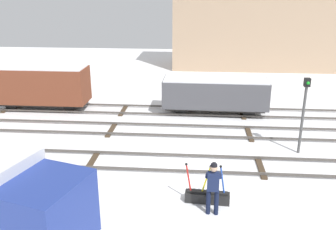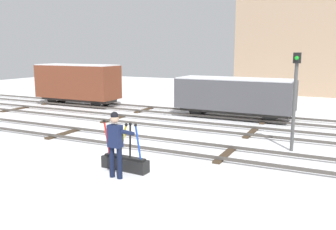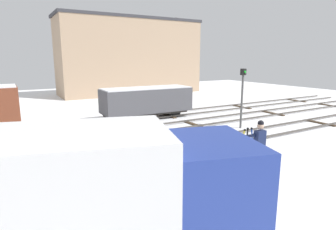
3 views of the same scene
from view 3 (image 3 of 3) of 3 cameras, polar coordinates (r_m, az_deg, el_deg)
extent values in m
plane|color=white|center=(12.50, 1.60, -7.27)|extent=(60.00, 60.00, 0.00)
cube|color=#4C4742|center=(11.88, 3.44, -7.63)|extent=(44.00, 0.07, 0.10)
cube|color=#4C4742|center=(13.04, -0.07, -5.85)|extent=(44.00, 0.07, 0.10)
cube|color=#423323|center=(11.15, -14.23, -9.76)|extent=(0.24, 1.94, 0.08)
cube|color=#423323|center=(14.56, 13.51, -4.69)|extent=(0.24, 1.94, 0.08)
cube|color=#423323|center=(19.97, 28.36, -1.41)|extent=(0.24, 1.94, 0.08)
cube|color=#4C4742|center=(14.91, -4.30, -3.67)|extent=(44.00, 0.07, 0.10)
cube|color=#4C4742|center=(16.18, -6.53, -2.50)|extent=(44.00, 0.07, 0.10)
cube|color=#423323|center=(14.52, -18.22, -5.01)|extent=(0.24, 1.94, 0.08)
cube|color=#423323|center=(17.27, 5.22, -1.89)|extent=(0.24, 1.94, 0.08)
cube|color=#423323|center=(22.03, 20.36, 0.34)|extent=(0.24, 1.94, 0.08)
cube|color=#423323|center=(27.77, 29.70, 1.71)|extent=(0.24, 1.94, 0.08)
cube|color=#4C4742|center=(17.71, -8.73, -1.34)|extent=(44.00, 0.07, 0.10)
cube|color=#4C4742|center=(19.03, -10.32, -0.51)|extent=(44.00, 0.07, 0.10)
cube|color=#423323|center=(17.51, -20.39, -2.39)|extent=(0.24, 1.94, 0.08)
cube|color=#423323|center=(19.85, -0.01, -0.09)|extent=(0.24, 1.94, 0.08)
cube|color=#423323|center=(24.10, 14.64, 1.59)|extent=(0.24, 1.94, 0.08)
cube|color=#423323|center=(29.44, 24.47, 2.66)|extent=(0.24, 1.94, 0.08)
cube|color=black|center=(11.21, 14.60, -8.91)|extent=(1.54, 0.46, 0.36)
cube|color=black|center=(11.14, 14.66, -7.90)|extent=(1.38, 0.29, 0.06)
cylinder|color=red|center=(10.58, 12.08, -6.02)|extent=(0.23, 0.07, 1.04)
sphere|color=black|center=(10.39, 11.83, -3.36)|extent=(0.09, 0.09, 0.09)
cylinder|color=yellow|center=(10.95, 14.55, -5.59)|extent=(0.32, 0.08, 1.03)
sphere|color=black|center=(10.90, 15.22, -2.93)|extent=(0.09, 0.09, 0.09)
cylinder|color=black|center=(11.12, 15.59, -5.30)|extent=(0.09, 0.06, 1.05)
sphere|color=black|center=(10.99, 15.79, -2.67)|extent=(0.09, 0.09, 0.09)
cylinder|color=#1E47B7|center=(11.30, 16.66, -5.12)|extent=(0.22, 0.07, 1.05)
sphere|color=black|center=(11.12, 16.50, -2.62)|extent=(0.09, 0.09, 0.09)
cylinder|color=#111831|center=(10.70, 17.26, -8.58)|extent=(0.15, 0.15, 0.88)
cylinder|color=#111831|center=(10.87, 18.26, -8.32)|extent=(0.15, 0.15, 0.88)
cube|color=#192347|center=(10.56, 18.01, -4.61)|extent=(0.40, 0.26, 0.62)
sphere|color=tan|center=(10.44, 18.17, -2.13)|extent=(0.24, 0.24, 0.24)
sphere|color=black|center=(10.42, 18.20, -1.60)|extent=(0.21, 0.21, 0.21)
cylinder|color=#192347|center=(10.60, 16.16, -4.08)|extent=(0.15, 0.60, 0.28)
cylinder|color=#192347|center=(10.87, 17.81, -3.76)|extent=(0.15, 0.60, 0.29)
cube|color=navy|center=(5.85, 7.18, -14.00)|extent=(2.42, 2.56, 1.90)
cube|color=black|center=(6.08, 15.38, -9.94)|extent=(0.55, 1.72, 0.76)
cube|color=silver|center=(5.55, -22.76, -14.54)|extent=(4.67, 3.32, 2.21)
cylinder|color=black|center=(7.13, -1.69, -18.48)|extent=(0.93, 0.50, 0.90)
cylinder|color=black|center=(7.34, -30.16, -19.19)|extent=(0.93, 0.50, 0.90)
cylinder|color=#4C4C4C|center=(16.71, 14.64, 2.54)|extent=(0.12, 0.12, 3.06)
cube|color=black|center=(16.54, 14.94, 8.41)|extent=(0.24, 0.24, 0.36)
sphere|color=green|center=(16.45, 15.26, 8.37)|extent=(0.14, 0.14, 0.14)
cube|color=tan|center=(33.05, -7.54, 11.38)|extent=(15.75, 5.06, 8.07)
cube|color=#38383D|center=(33.32, -7.74, 18.60)|extent=(16.06, 5.16, 0.30)
cube|color=#2D2B28|center=(19.03, -4.29, 0.48)|extent=(5.67, 1.34, 0.20)
cube|color=#4C4C51|center=(18.88, -4.33, 3.06)|extent=(5.98, 2.17, 1.53)
cube|color=white|center=(18.79, -4.36, 5.46)|extent=(5.86, 2.08, 0.06)
cylinder|color=black|center=(17.81, -9.17, -0.56)|extent=(0.70, 0.11, 0.70)
cylinder|color=black|center=(18.86, -10.35, 0.07)|extent=(0.70, 0.11, 0.70)
cylinder|color=black|center=(19.43, 1.60, 0.58)|extent=(0.70, 0.11, 0.70)
cylinder|color=black|center=(20.40, -0.03, 1.11)|extent=(0.70, 0.11, 0.70)
cylinder|color=black|center=(16.71, -30.67, -2.83)|extent=(0.70, 0.10, 0.70)
cylinder|color=black|center=(17.75, -30.66, -2.08)|extent=(0.70, 0.10, 0.70)
ellipsoid|color=#514C47|center=(32.72, -5.22, 19.15)|extent=(0.25, 0.27, 0.11)
sphere|color=#514C47|center=(32.68, -5.05, 19.23)|extent=(0.07, 0.07, 0.07)
ellipsoid|color=#514C47|center=(33.63, 1.66, 18.97)|extent=(0.17, 0.28, 0.11)
sphere|color=#514C47|center=(33.71, 1.52, 19.02)|extent=(0.07, 0.07, 0.07)
camera|label=1|loc=(8.45, 91.28, 21.02)|focal=39.06mm
camera|label=2|loc=(13.21, 65.10, 2.60)|focal=38.35mm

